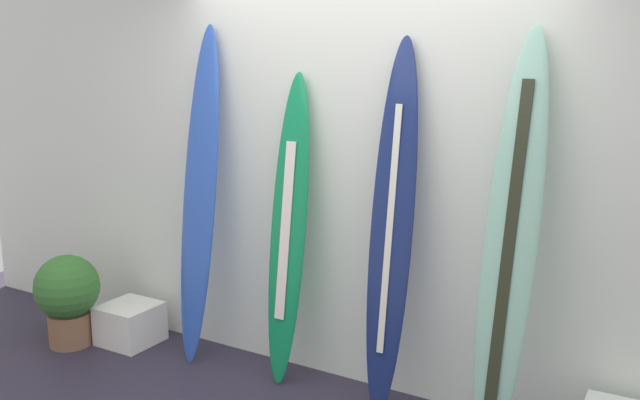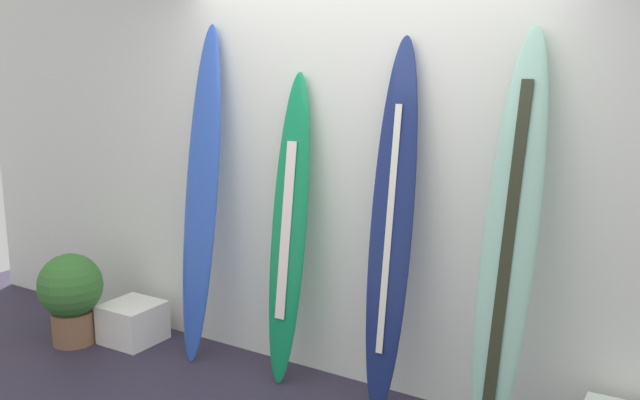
{
  "view_description": "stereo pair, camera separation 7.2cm",
  "coord_description": "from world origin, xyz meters",
  "px_view_note": "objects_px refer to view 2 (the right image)",
  "views": [
    {
      "loc": [
        2.02,
        -2.56,
        2.08
      ],
      "look_at": [
        -0.12,
        0.95,
        1.22
      ],
      "focal_mm": 40.11,
      "sensor_mm": 36.0,
      "label": 1
    },
    {
      "loc": [
        2.08,
        -2.52,
        2.08
      ],
      "look_at": [
        -0.12,
        0.95,
        1.22
      ],
      "focal_mm": 40.11,
      "sensor_mm": 36.0,
      "label": 2
    }
  ],
  "objects_px": {
    "surfboard_cobalt": "(201,196)",
    "display_block_center": "(133,322)",
    "surfboard_navy": "(391,233)",
    "potted_plant": "(71,293)",
    "surfboard_seafoam": "(509,249)",
    "surfboard_emerald": "(289,233)"
  },
  "relations": [
    {
      "from": "surfboard_navy",
      "to": "surfboard_seafoam",
      "type": "distance_m",
      "value": 0.71
    },
    {
      "from": "surfboard_cobalt",
      "to": "potted_plant",
      "type": "relative_size",
      "value": 3.4
    },
    {
      "from": "surfboard_emerald",
      "to": "potted_plant",
      "type": "distance_m",
      "value": 1.78
    },
    {
      "from": "surfboard_emerald",
      "to": "surfboard_navy",
      "type": "relative_size",
      "value": 0.9
    },
    {
      "from": "surfboard_emerald",
      "to": "surfboard_cobalt",
      "type": "bearing_deg",
      "value": -177.56
    },
    {
      "from": "surfboard_emerald",
      "to": "surfboard_seafoam",
      "type": "xyz_separation_m",
      "value": [
        1.42,
        -0.09,
        0.13
      ]
    },
    {
      "from": "surfboard_navy",
      "to": "surfboard_cobalt",
      "type": "bearing_deg",
      "value": -179.46
    },
    {
      "from": "surfboard_cobalt",
      "to": "surfboard_navy",
      "type": "distance_m",
      "value": 1.41
    },
    {
      "from": "surfboard_seafoam",
      "to": "potted_plant",
      "type": "xyz_separation_m",
      "value": [
        -3.05,
        -0.3,
        -0.72
      ]
    },
    {
      "from": "display_block_center",
      "to": "potted_plant",
      "type": "relative_size",
      "value": 0.58
    },
    {
      "from": "surfboard_navy",
      "to": "potted_plant",
      "type": "xyz_separation_m",
      "value": [
        -2.35,
        -0.37,
        -0.69
      ]
    },
    {
      "from": "surfboard_navy",
      "to": "potted_plant",
      "type": "bearing_deg",
      "value": -170.95
    },
    {
      "from": "surfboard_seafoam",
      "to": "potted_plant",
      "type": "bearing_deg",
      "value": -174.34
    },
    {
      "from": "surfboard_navy",
      "to": "surfboard_seafoam",
      "type": "height_order",
      "value": "surfboard_seafoam"
    },
    {
      "from": "surfboard_emerald",
      "to": "surfboard_seafoam",
      "type": "distance_m",
      "value": 1.43
    },
    {
      "from": "surfboard_cobalt",
      "to": "display_block_center",
      "type": "bearing_deg",
      "value": -170.08
    },
    {
      "from": "surfboard_navy",
      "to": "display_block_center",
      "type": "xyz_separation_m",
      "value": [
        -2.01,
        -0.12,
        -0.93
      ]
    },
    {
      "from": "surfboard_navy",
      "to": "potted_plant",
      "type": "relative_size",
      "value": 3.27
    },
    {
      "from": "surfboard_emerald",
      "to": "display_block_center",
      "type": "height_order",
      "value": "surfboard_emerald"
    },
    {
      "from": "surfboard_navy",
      "to": "surfboard_seafoam",
      "type": "xyz_separation_m",
      "value": [
        0.7,
        -0.07,
        0.03
      ]
    },
    {
      "from": "surfboard_navy",
      "to": "display_block_center",
      "type": "distance_m",
      "value": 2.22
    },
    {
      "from": "surfboard_cobalt",
      "to": "display_block_center",
      "type": "relative_size",
      "value": 5.88
    }
  ]
}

